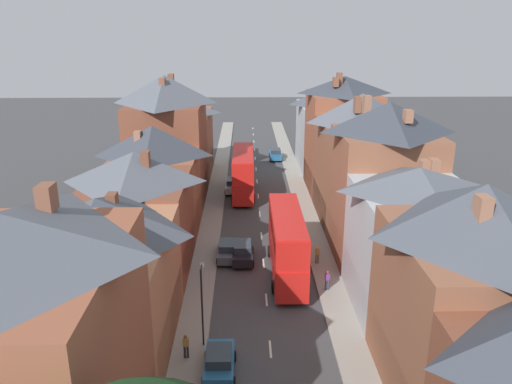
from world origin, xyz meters
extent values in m
cube|color=gray|center=(-5.10, 38.00, 0.07)|extent=(2.20, 104.00, 0.14)
cube|color=gray|center=(5.10, 38.00, 0.07)|extent=(2.20, 104.00, 0.14)
cube|color=silver|center=(0.00, 12.00, 0.01)|extent=(0.14, 1.80, 0.01)
cube|color=silver|center=(0.00, 18.00, 0.01)|extent=(0.14, 1.80, 0.01)
cube|color=silver|center=(0.00, 24.00, 0.01)|extent=(0.14, 1.80, 0.01)
cube|color=silver|center=(0.00, 30.00, 0.01)|extent=(0.14, 1.80, 0.01)
cube|color=silver|center=(0.00, 36.00, 0.01)|extent=(0.14, 1.80, 0.01)
cube|color=silver|center=(0.00, 42.00, 0.01)|extent=(0.14, 1.80, 0.01)
cube|color=silver|center=(0.00, 48.00, 0.01)|extent=(0.14, 1.80, 0.01)
cube|color=silver|center=(0.00, 54.00, 0.01)|extent=(0.14, 1.80, 0.01)
cube|color=silver|center=(0.00, 60.00, 0.01)|extent=(0.14, 1.80, 0.01)
cube|color=silver|center=(0.00, 66.00, 0.01)|extent=(0.14, 1.80, 0.01)
cube|color=silver|center=(0.00, 72.00, 0.01)|extent=(0.14, 1.80, 0.01)
cube|color=silver|center=(0.00, 78.00, 0.01)|extent=(0.14, 1.80, 0.01)
cube|color=silver|center=(0.00, 84.00, 0.01)|extent=(0.14, 1.80, 0.01)
cube|color=brown|center=(-9.40, 4.08, 12.96)|extent=(0.60, 0.90, 1.08)
cube|color=#B2704C|center=(-10.20, 12.47, 3.80)|extent=(8.00, 11.40, 7.60)
cube|color=maroon|center=(-6.26, 12.47, 1.60)|extent=(0.12, 10.49, 3.20)
pyramid|color=#474C56|center=(-10.20, 12.47, 8.82)|extent=(8.00, 11.40, 2.43)
cube|color=brown|center=(-9.61, 13.92, 9.33)|extent=(0.60, 0.90, 1.01)
cube|color=brown|center=(-10.20, 22.92, 3.91)|extent=(8.00, 9.50, 7.82)
cube|color=maroon|center=(-6.26, 22.92, 1.60)|extent=(0.12, 8.74, 3.20)
pyramid|color=#565B66|center=(-10.20, 22.92, 9.01)|extent=(8.00, 9.50, 2.38)
cube|color=brown|center=(-9.11, 22.19, 9.72)|extent=(0.60, 0.90, 1.41)
cube|color=#935138|center=(-10.20, 31.34, 3.87)|extent=(8.00, 7.33, 7.74)
cube|color=maroon|center=(-6.26, 31.34, 1.60)|extent=(0.12, 6.74, 3.20)
pyramid|color=#383D47|center=(-10.20, 31.34, 9.20)|extent=(8.00, 7.33, 2.91)
cube|color=#99664C|center=(-11.46, 30.82, 9.72)|extent=(0.60, 0.90, 1.04)
cube|color=brown|center=(-10.20, 40.08, 5.75)|extent=(8.00, 10.16, 11.49)
cube|color=olive|center=(-6.26, 40.08, 1.60)|extent=(0.12, 9.34, 3.20)
pyramid|color=#565B66|center=(-10.20, 40.08, 12.98)|extent=(8.00, 10.16, 2.97)
cube|color=brown|center=(-9.59, 40.92, 13.75)|extent=(0.60, 0.90, 1.53)
cube|color=brown|center=(-10.18, 38.64, 13.63)|extent=(0.60, 0.90, 1.30)
cube|color=#935138|center=(-10.20, 50.94, 4.31)|extent=(8.00, 11.55, 8.61)
cube|color=maroon|center=(-6.26, 50.94, 1.60)|extent=(0.12, 10.63, 3.20)
pyramid|color=#565B66|center=(-10.20, 50.94, 9.53)|extent=(8.00, 11.55, 1.84)
cube|color=brown|center=(-8.96, 47.60, 10.21)|extent=(0.60, 0.90, 1.36)
cube|color=brown|center=(10.20, 7.87, 4.69)|extent=(8.00, 9.83, 9.38)
cube|color=black|center=(6.26, 7.87, 1.60)|extent=(0.12, 9.04, 3.20)
pyramid|color=#474C56|center=(10.20, 7.87, 10.80)|extent=(8.00, 9.83, 2.83)
cube|color=#99664C|center=(9.39, 6.47, 11.44)|extent=(0.60, 0.90, 1.28)
cube|color=#ADB2B7|center=(10.20, 17.00, 4.42)|extent=(8.00, 8.43, 8.84)
cube|color=maroon|center=(6.26, 17.00, 1.60)|extent=(0.12, 7.76, 3.20)
pyramid|color=#565B66|center=(10.20, 17.00, 9.66)|extent=(8.00, 8.43, 1.65)
cube|color=#99664C|center=(10.94, 18.36, 10.15)|extent=(0.60, 0.90, 0.97)
cube|color=#99664C|center=(11.50, 18.11, 10.22)|extent=(0.60, 0.90, 1.12)
cube|color=brown|center=(10.20, 25.28, 5.57)|extent=(8.00, 8.15, 11.15)
cube|color=black|center=(6.26, 25.28, 1.60)|extent=(0.12, 7.50, 3.20)
pyramid|color=#383D47|center=(10.20, 25.28, 12.41)|extent=(8.00, 8.15, 2.52)
cube|color=#99664C|center=(10.97, 22.99, 12.89)|extent=(0.60, 0.90, 0.97)
cube|color=#99664C|center=(8.79, 27.27, 13.16)|extent=(0.60, 0.90, 1.50)
cube|color=brown|center=(10.20, 34.68, 5.10)|extent=(8.00, 10.63, 10.21)
cube|color=navy|center=(6.26, 34.68, 1.60)|extent=(0.12, 9.78, 3.20)
pyramid|color=#565B66|center=(10.20, 34.68, 11.67)|extent=(8.00, 10.63, 2.93)
cube|color=brown|center=(9.08, 32.11, 12.42)|extent=(0.60, 0.90, 1.51)
cube|color=#935138|center=(10.20, 44.47, 5.95)|extent=(8.00, 8.95, 11.91)
cube|color=olive|center=(6.26, 44.47, 1.60)|extent=(0.12, 8.23, 3.20)
pyramid|color=#383D47|center=(10.20, 44.47, 12.91)|extent=(8.00, 8.95, 2.01)
cube|color=brown|center=(9.30, 43.13, 13.65)|extent=(0.60, 0.90, 1.48)
cube|color=brown|center=(8.77, 42.46, 13.43)|extent=(0.60, 0.90, 1.04)
cube|color=#ADB2B7|center=(10.20, 54.51, 4.55)|extent=(8.00, 11.14, 9.10)
cube|color=navy|center=(6.26, 54.51, 1.60)|extent=(0.12, 10.25, 3.20)
pyramid|color=#474C56|center=(10.20, 54.51, 10.41)|extent=(8.00, 11.14, 2.62)
cube|color=#99664C|center=(11.18, 56.03, 11.01)|extent=(0.60, 0.90, 1.20)
cube|color=red|center=(1.80, 22.05, 1.65)|extent=(2.44, 10.80, 2.50)
cube|color=red|center=(1.80, 22.05, 4.05)|extent=(2.44, 10.58, 2.30)
cube|color=red|center=(1.80, 22.05, 5.25)|extent=(2.39, 10.37, 0.10)
cube|color=#28333D|center=(1.80, 27.40, 1.85)|extent=(2.20, 0.10, 1.20)
cube|color=#28333D|center=(1.80, 27.40, 4.15)|extent=(2.20, 0.10, 1.10)
cube|color=#28333D|center=(0.61, 22.05, 1.90)|extent=(0.06, 9.18, 0.90)
cube|color=#28333D|center=(0.61, 22.05, 4.15)|extent=(0.06, 9.18, 0.90)
cube|color=yellow|center=(1.80, 27.40, 4.95)|extent=(1.34, 0.08, 0.32)
cylinder|color=black|center=(0.58, 25.40, 0.50)|extent=(0.30, 1.00, 1.00)
cylinder|color=black|center=(3.02, 25.40, 0.50)|extent=(0.30, 1.00, 1.00)
cylinder|color=black|center=(0.58, 19.08, 0.50)|extent=(0.30, 1.00, 1.00)
cylinder|color=black|center=(3.02, 19.08, 0.50)|extent=(0.30, 1.00, 1.00)
cube|color=red|center=(-1.80, 42.61, 1.65)|extent=(2.44, 10.80, 2.50)
cube|color=red|center=(-1.80, 42.61, 4.05)|extent=(2.44, 10.58, 2.30)
cube|color=red|center=(-1.80, 42.61, 5.25)|extent=(2.39, 10.37, 0.10)
cube|color=#28333D|center=(-1.80, 47.96, 1.85)|extent=(2.20, 0.10, 1.20)
cube|color=#28333D|center=(-1.80, 47.96, 4.15)|extent=(2.20, 0.10, 1.10)
cube|color=#28333D|center=(-2.99, 42.61, 1.90)|extent=(0.06, 9.18, 0.90)
cube|color=#28333D|center=(-2.99, 42.61, 4.15)|extent=(0.06, 9.18, 0.90)
cube|color=yellow|center=(-1.80, 47.96, 4.95)|extent=(1.34, 0.08, 0.32)
cylinder|color=black|center=(-3.02, 45.96, 0.50)|extent=(0.30, 1.00, 1.00)
cylinder|color=black|center=(-0.58, 45.96, 0.50)|extent=(0.30, 1.00, 1.00)
cylinder|color=black|center=(-3.02, 39.64, 0.50)|extent=(0.30, 1.00, 1.00)
cylinder|color=black|center=(-0.58, 39.64, 0.50)|extent=(0.30, 1.00, 1.00)
cube|color=#B7BABF|center=(3.10, 26.50, 0.71)|extent=(1.70, 4.44, 0.79)
cube|color=#28333D|center=(3.10, 26.28, 1.40)|extent=(1.46, 2.22, 0.60)
cylinder|color=black|center=(2.25, 27.88, 0.31)|extent=(0.20, 0.62, 0.62)
cylinder|color=black|center=(3.95, 27.88, 0.31)|extent=(0.20, 0.62, 0.62)
cylinder|color=black|center=(2.25, 25.12, 0.31)|extent=(0.20, 0.62, 0.62)
cylinder|color=black|center=(3.95, 25.12, 0.31)|extent=(0.20, 0.62, 0.62)
cube|color=#236093|center=(3.10, 59.40, 0.69)|extent=(1.70, 4.26, 0.77)
cube|color=#28333D|center=(3.10, 59.18, 1.38)|extent=(1.46, 2.13, 0.60)
cylinder|color=black|center=(2.25, 60.72, 0.31)|extent=(0.20, 0.62, 0.62)
cylinder|color=black|center=(3.95, 60.72, 0.31)|extent=(0.20, 0.62, 0.62)
cylinder|color=black|center=(2.25, 58.08, 0.31)|extent=(0.20, 0.62, 0.62)
cylinder|color=black|center=(3.95, 58.08, 0.31)|extent=(0.20, 0.62, 0.62)
cube|color=#236093|center=(-3.10, 9.76, 0.68)|extent=(1.70, 3.81, 0.74)
cube|color=#28333D|center=(-3.10, 9.57, 1.35)|extent=(1.46, 1.90, 0.60)
cylinder|color=black|center=(-3.95, 10.94, 0.31)|extent=(0.20, 0.62, 0.62)
cylinder|color=black|center=(-2.25, 10.94, 0.31)|extent=(0.20, 0.62, 0.62)
cylinder|color=black|center=(-3.95, 8.58, 0.31)|extent=(0.20, 0.62, 0.62)
cylinder|color=black|center=(-2.25, 8.58, 0.31)|extent=(0.20, 0.62, 0.62)
cube|color=silver|center=(-3.10, 43.91, 0.70)|extent=(1.70, 4.55, 0.79)
cube|color=#28333D|center=(-3.10, 43.68, 1.40)|extent=(1.46, 2.28, 0.60)
cylinder|color=black|center=(-3.95, 45.32, 0.31)|extent=(0.20, 0.62, 0.62)
cylinder|color=black|center=(-2.25, 45.32, 0.31)|extent=(0.20, 0.62, 0.62)
cylinder|color=black|center=(-3.95, 42.50, 0.31)|extent=(0.20, 0.62, 0.62)
cylinder|color=black|center=(-2.25, 42.50, 0.31)|extent=(0.20, 0.62, 0.62)
cube|color=#4C515B|center=(-3.10, 25.14, 0.67)|extent=(1.70, 4.20, 0.72)
cube|color=#28333D|center=(-3.10, 24.93, 1.33)|extent=(1.46, 2.10, 0.60)
cylinder|color=black|center=(-3.95, 26.44, 0.31)|extent=(0.20, 0.62, 0.62)
cylinder|color=black|center=(-2.25, 26.44, 0.31)|extent=(0.20, 0.62, 0.62)
cylinder|color=black|center=(-3.95, 23.83, 0.31)|extent=(0.20, 0.62, 0.62)
cylinder|color=black|center=(-2.25, 23.83, 0.31)|extent=(0.20, 0.62, 0.62)
cube|color=maroon|center=(-1.80, 57.75, 0.68)|extent=(1.70, 4.51, 0.74)
cube|color=#28333D|center=(-1.80, 57.53, 1.35)|extent=(1.46, 2.26, 0.60)
cylinder|color=black|center=(-2.65, 59.15, 0.31)|extent=(0.20, 0.62, 0.62)
cylinder|color=black|center=(-0.95, 59.15, 0.31)|extent=(0.20, 0.62, 0.62)
cylinder|color=black|center=(-2.65, 56.35, 0.31)|extent=(0.20, 0.62, 0.62)
cylinder|color=black|center=(-0.95, 56.35, 0.31)|extent=(0.20, 0.62, 0.62)
cube|color=black|center=(-1.80, 24.75, 0.71)|extent=(1.70, 4.48, 0.80)
cube|color=#28333D|center=(-1.80, 24.53, 1.41)|extent=(1.46, 2.24, 0.60)
cylinder|color=black|center=(-2.65, 26.14, 0.31)|extent=(0.20, 0.62, 0.62)
cylinder|color=black|center=(-0.95, 26.14, 0.31)|extent=(0.20, 0.62, 0.62)
cylinder|color=black|center=(-2.65, 23.37, 0.31)|extent=(0.20, 0.62, 0.62)
cylinder|color=black|center=(-0.95, 23.37, 0.31)|extent=(0.20, 0.62, 0.62)
cylinder|color=#23232D|center=(-5.29, 11.07, 0.56)|extent=(0.14, 0.14, 0.84)
cylinder|color=#23232D|center=(-5.11, 11.07, 0.56)|extent=(0.14, 0.14, 0.84)
cube|color=#A87A38|center=(-5.20, 11.07, 1.25)|extent=(0.36, 0.22, 0.54)
sphere|color=brown|center=(-5.20, 11.07, 1.64)|extent=(0.22, 0.22, 0.22)
cylinder|color=#3D4256|center=(4.62, 19.17, 0.56)|extent=(0.14, 0.14, 0.84)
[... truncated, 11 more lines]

